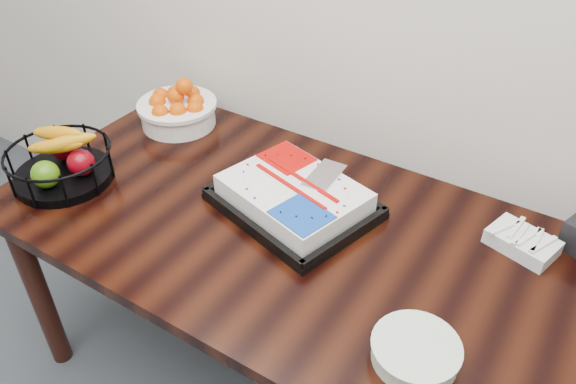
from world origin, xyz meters
The scene contains 6 objects.
table centered at (0.00, 2.00, 0.66)m, with size 1.80×0.90×0.75m.
cake_tray centered at (-0.06, 2.08, 0.79)m, with size 0.52×0.46×0.09m.
tangerine_bowl centered at (-0.68, 2.27, 0.83)m, with size 0.29×0.29×0.18m.
fruit_basket centered at (-0.75, 1.81, 0.82)m, with size 0.32×0.32×0.17m.
plate_stack centered at (0.45, 1.77, 0.77)m, with size 0.20×0.20×0.05m.
fork_bag centered at (0.56, 2.26, 0.77)m, with size 0.20×0.16×0.05m.
Camera 1 is at (0.63, 0.97, 1.80)m, focal length 35.00 mm.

